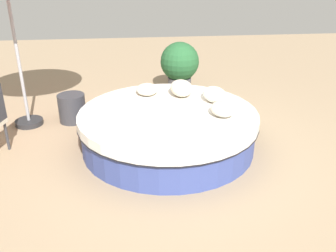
% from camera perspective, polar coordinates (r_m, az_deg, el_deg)
% --- Properties ---
extents(ground_plane, '(16.00, 16.00, 0.00)m').
position_cam_1_polar(ground_plane, '(5.32, -0.00, -3.19)').
color(ground_plane, '#9E8466').
extents(round_bed, '(2.51, 2.51, 0.54)m').
position_cam_1_polar(round_bed, '(5.20, -0.00, -0.48)').
color(round_bed, '#38478C').
rests_on(round_bed, ground_plane).
extents(throw_pillow_0, '(0.43, 0.33, 0.16)m').
position_cam_1_polar(throw_pillow_0, '(5.03, 8.51, 2.60)').
color(throw_pillow_0, beige).
rests_on(throw_pillow_0, round_bed).
extents(throw_pillow_1, '(0.50, 0.34, 0.19)m').
position_cam_1_polar(throw_pillow_1, '(5.52, 7.26, 4.93)').
color(throw_pillow_1, silver).
rests_on(throw_pillow_1, round_bed).
extents(throw_pillow_2, '(0.55, 0.35, 0.22)m').
position_cam_1_polar(throw_pillow_2, '(5.71, 2.11, 5.94)').
color(throw_pillow_2, beige).
rests_on(throw_pillow_2, round_bed).
extents(throw_pillow_3, '(0.46, 0.34, 0.14)m').
position_cam_1_polar(throw_pillow_3, '(5.78, -3.29, 5.73)').
color(throw_pillow_3, beige).
rests_on(throw_pillow_3, round_bed).
extents(planter, '(0.76, 0.76, 1.01)m').
position_cam_1_polar(planter, '(7.34, 1.83, 9.53)').
color(planter, '#4C4C51').
rests_on(planter, ground_plane).
extents(side_table, '(0.44, 0.44, 0.46)m').
position_cam_1_polar(side_table, '(6.26, -14.71, 2.73)').
color(side_table, '#333338').
rests_on(side_table, ground_plane).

